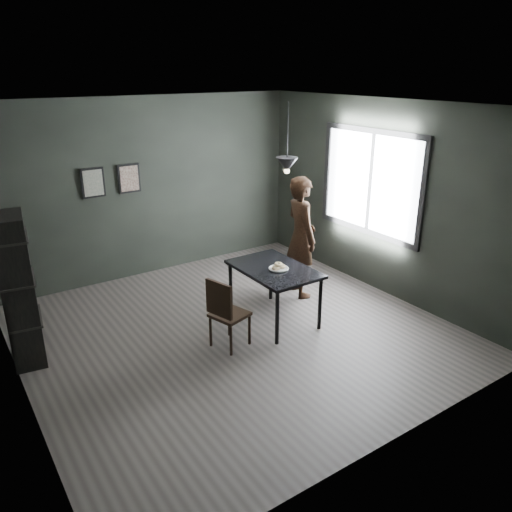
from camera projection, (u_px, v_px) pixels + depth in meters
ground at (236, 331)px, 6.42m from camera, size 5.00×5.00×0.00m
back_wall at (151, 188)px, 7.86m from camera, size 5.00×0.10×2.80m
ceiling at (232, 105)px, 5.42m from camera, size 5.00×5.00×0.02m
window_assembly at (370, 183)px, 7.30m from camera, size 0.04×1.96×1.56m
cafe_table at (274, 273)px, 6.50m from camera, size 0.80×1.20×0.75m
white_plate at (279, 269)px, 6.41m from camera, size 0.23×0.23×0.01m
donut_pile at (279, 266)px, 6.40m from camera, size 0.20×0.15×0.09m
woman at (301, 237)px, 7.20m from camera, size 0.56×0.73×1.78m
wood_chair at (225, 310)px, 5.88m from camera, size 0.48×0.48×0.90m
shelf_unit at (19, 291)px, 5.51m from camera, size 0.41×0.62×1.74m
pendant_lamp at (287, 164)px, 6.21m from camera, size 0.28×0.28×0.86m
framed_print_left at (93, 183)px, 7.29m from camera, size 0.34×0.04×0.44m
framed_print_right at (129, 178)px, 7.58m from camera, size 0.34×0.04×0.44m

